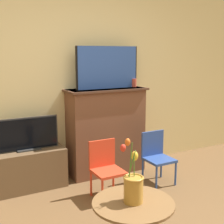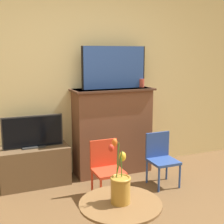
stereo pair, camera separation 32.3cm
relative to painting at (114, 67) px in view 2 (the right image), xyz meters
name	(u,v)px [view 2 (the right image)]	position (x,y,z in m)	size (l,w,h in m)	color
wall_back	(68,71)	(-0.56, 0.20, -0.04)	(8.00, 0.06, 2.70)	beige
fireplace_mantel	(112,130)	(-0.03, -0.01, -0.82)	(1.06, 0.40, 1.12)	brown
painting	(114,67)	(0.00, 0.00, 0.00)	(0.87, 0.03, 0.53)	black
mantel_candle	(141,83)	(0.39, -0.01, -0.21)	(0.07, 0.07, 0.11)	#CC4C3D
tv_stand	(35,166)	(-1.05, -0.03, -1.16)	(0.82, 0.37, 0.47)	brown
tv_monitor	(33,132)	(-1.05, -0.02, -0.74)	(0.71, 0.12, 0.39)	#2D2D2D
chair_red	(107,166)	(-0.37, -0.65, -1.04)	(0.32, 0.32, 0.63)	red
chair_blue	(161,156)	(0.36, -0.59, -1.04)	(0.32, 0.32, 0.63)	#2D4C99
side_table	(120,221)	(-0.66, -1.67, -1.09)	(0.64, 0.64, 0.45)	brown
vase_tulips	(120,186)	(-0.66, -1.67, -0.81)	(0.16, 0.20, 0.50)	#B78433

